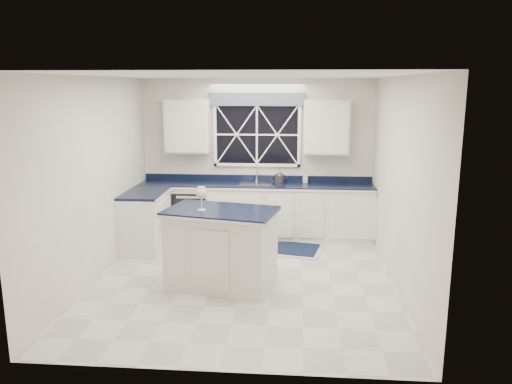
# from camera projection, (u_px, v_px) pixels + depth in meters

# --- Properties ---
(ground) EXTENTS (4.50, 4.50, 0.00)m
(ground) POSITION_uv_depth(u_px,v_px,m) (244.00, 279.00, 6.77)
(ground) COLOR silver
(ground) RESTS_ON ground
(back_wall) EXTENTS (4.00, 0.10, 2.70)m
(back_wall) POSITION_uv_depth(u_px,v_px,m) (257.00, 157.00, 8.68)
(back_wall) COLOR silver
(back_wall) RESTS_ON ground
(base_cabinets) EXTENTS (3.99, 1.60, 0.90)m
(base_cabinets) POSITION_uv_depth(u_px,v_px,m) (235.00, 214.00, 8.45)
(base_cabinets) COLOR silver
(base_cabinets) RESTS_ON ground
(countertop) EXTENTS (3.98, 0.64, 0.04)m
(countertop) POSITION_uv_depth(u_px,v_px,m) (256.00, 185.00, 8.48)
(countertop) COLOR black
(countertop) RESTS_ON base_cabinets
(dishwasher) EXTENTS (0.60, 0.58, 0.82)m
(dishwasher) POSITION_uv_depth(u_px,v_px,m) (193.00, 213.00, 8.68)
(dishwasher) COLOR black
(dishwasher) RESTS_ON ground
(window) EXTENTS (1.65, 0.09, 1.26)m
(window) POSITION_uv_depth(u_px,v_px,m) (257.00, 130.00, 8.54)
(window) COLOR black
(window) RESTS_ON ground
(upper_cabinets) EXTENTS (3.10, 0.34, 0.90)m
(upper_cabinets) POSITION_uv_depth(u_px,v_px,m) (256.00, 127.00, 8.40)
(upper_cabinets) COLOR silver
(upper_cabinets) RESTS_ON ground
(faucet) EXTENTS (0.05, 0.20, 0.30)m
(faucet) POSITION_uv_depth(u_px,v_px,m) (257.00, 173.00, 8.63)
(faucet) COLOR silver
(faucet) RESTS_ON countertop
(island) EXTENTS (1.52, 1.11, 1.03)m
(island) POSITION_uv_depth(u_px,v_px,m) (221.00, 248.00, 6.46)
(island) COLOR silver
(island) RESTS_ON ground
(rug) EXTENTS (1.47, 1.07, 0.02)m
(rug) POSITION_uv_depth(u_px,v_px,m) (281.00, 248.00, 8.05)
(rug) COLOR #ABABA6
(rug) RESTS_ON ground
(kettle) EXTENTS (0.30, 0.20, 0.21)m
(kettle) POSITION_uv_depth(u_px,v_px,m) (279.00, 178.00, 8.48)
(kettle) COLOR #2B2B2D
(kettle) RESTS_ON countertop
(wine_glass) EXTENTS (0.13, 0.13, 0.30)m
(wine_glass) POSITION_uv_depth(u_px,v_px,m) (201.00, 194.00, 6.27)
(wine_glass) COLOR silver
(wine_glass) RESTS_ON island
(soap_bottle) EXTENTS (0.09, 0.09, 0.17)m
(soap_bottle) POSITION_uv_depth(u_px,v_px,m) (306.00, 177.00, 8.59)
(soap_bottle) COLOR silver
(soap_bottle) RESTS_ON countertop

